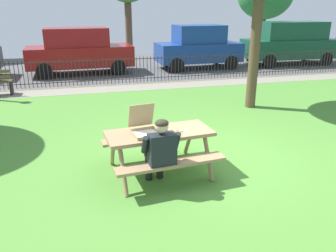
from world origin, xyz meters
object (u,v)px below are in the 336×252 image
(pizza_slice_on_table, at_px, (182,130))
(adult_at_table, at_px, (160,150))
(pizza_box_open, at_px, (144,126))
(parked_car_far_right, at_px, (290,42))
(picnic_table_foreground, at_px, (159,141))
(parked_car_right, at_px, (199,47))
(parked_car_center, at_px, (79,50))

(pizza_slice_on_table, relative_size, adult_at_table, 0.21)
(pizza_box_open, xyz_separation_m, adult_at_table, (0.15, -0.51, -0.23))
(pizza_slice_on_table, relative_size, parked_car_far_right, 0.05)
(adult_at_table, bearing_deg, picnic_table_foreground, 78.30)
(pizza_slice_on_table, bearing_deg, picnic_table_foreground, 176.29)
(picnic_table_foreground, relative_size, pizza_box_open, 3.30)
(pizza_slice_on_table, relative_size, parked_car_right, 0.06)
(parked_car_right, xyz_separation_m, parked_car_far_right, (4.83, -0.00, 0.09))
(parked_car_center, relative_size, parked_car_right, 1.13)
(adult_at_table, distance_m, parked_car_far_right, 13.91)
(pizza_box_open, xyz_separation_m, parked_car_right, (4.47, 9.95, 0.12))
(picnic_table_foreground, bearing_deg, parked_car_far_right, 47.73)
(pizza_slice_on_table, bearing_deg, parked_car_right, 69.11)
(pizza_box_open, distance_m, parked_car_center, 9.99)
(pizza_slice_on_table, height_order, parked_car_far_right, parked_car_far_right)
(picnic_table_foreground, height_order, parked_car_center, parked_car_center)
(parked_car_right, distance_m, parked_car_far_right, 4.84)
(pizza_box_open, height_order, parked_car_right, parked_car_right)
(pizza_box_open, bearing_deg, pizza_slice_on_table, -2.21)
(pizza_box_open, bearing_deg, parked_car_far_right, 46.93)
(parked_car_right, relative_size, parked_car_far_right, 0.86)
(parked_car_center, height_order, parked_car_right, parked_car_right)
(pizza_box_open, xyz_separation_m, parked_car_far_right, (9.30, 9.95, 0.21))
(picnic_table_foreground, xyz_separation_m, pizza_box_open, (-0.26, -0.00, 0.29))
(adult_at_table, relative_size, parked_car_far_right, 0.26)
(parked_car_far_right, bearing_deg, pizza_slice_on_table, -130.90)
(picnic_table_foreground, relative_size, parked_car_center, 0.43)
(pizza_box_open, height_order, pizza_slice_on_table, pizza_box_open)
(picnic_table_foreground, height_order, adult_at_table, adult_at_table)
(parked_car_right, height_order, parked_car_far_right, parked_car_far_right)
(pizza_box_open, height_order, adult_at_table, pizza_box_open)
(pizza_box_open, relative_size, adult_at_table, 0.49)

